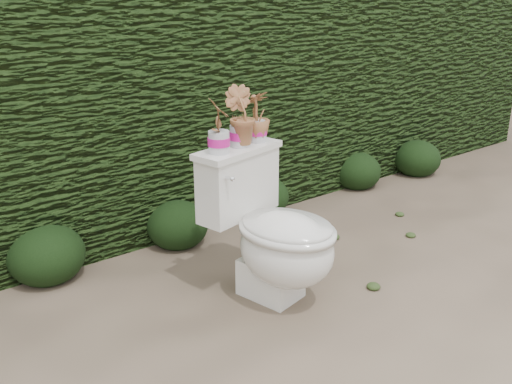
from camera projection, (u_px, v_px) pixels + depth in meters
ground at (289, 310)px, 2.90m from camera, size 60.00×60.00×0.00m
hedge at (135, 104)px, 3.81m from camera, size 8.00×1.00×1.60m
toilet at (274, 235)px, 2.90m from camera, size 0.59×0.76×0.78m
potted_plant_left at (219, 127)px, 2.75m from camera, size 0.14×0.16×0.26m
potted_plant_center at (240, 118)px, 2.86m from camera, size 0.18×0.20×0.29m
potted_plant_right at (257, 118)px, 2.97m from camera, size 0.16×0.16×0.25m
liriope_clump_2 at (46, 250)px, 3.16m from camera, size 0.43×0.43×0.34m
liriope_clump_3 at (177, 221)px, 3.59m from camera, size 0.39×0.39×0.31m
liriope_clump_4 at (263, 193)px, 4.09m from camera, size 0.37×0.37×0.30m
liriope_clump_5 at (357, 168)px, 4.62m from camera, size 0.39×0.39×0.31m
liriope_clump_6 at (417, 155)px, 4.93m from camera, size 0.40×0.40×0.32m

